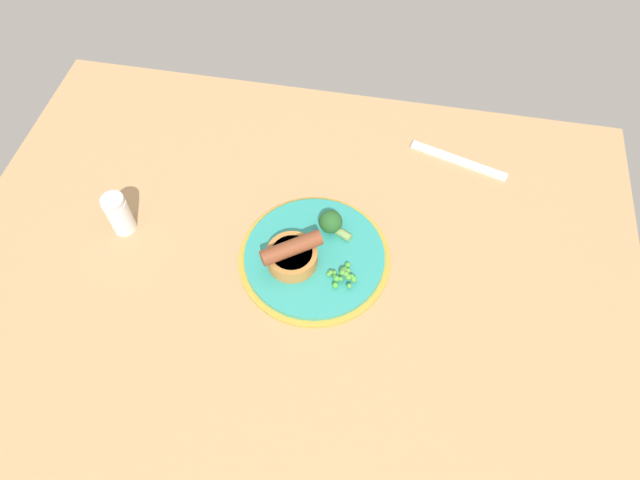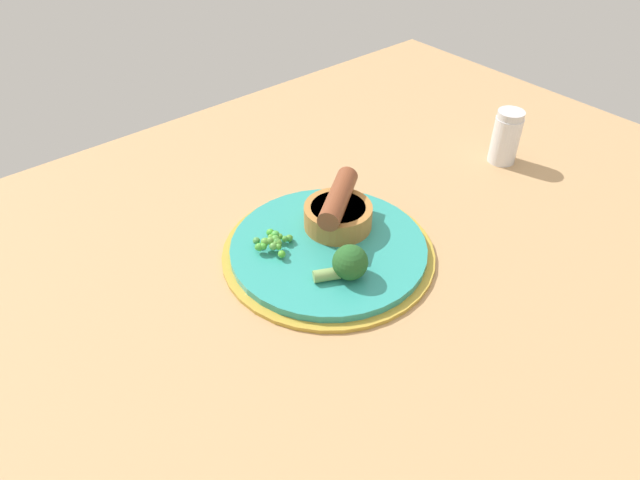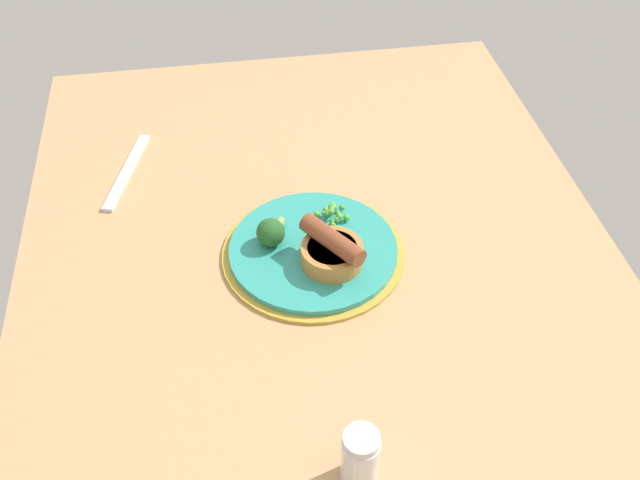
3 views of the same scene
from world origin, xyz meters
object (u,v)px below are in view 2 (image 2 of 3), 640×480
(dinner_plate, at_px, (328,250))
(sausage_pudding, at_px, (341,210))
(broccoli_floret_near, at_px, (348,263))
(salt_shaker, at_px, (506,137))
(pea_pile, at_px, (273,242))

(dinner_plate, bearing_deg, sausage_pudding, 28.71)
(broccoli_floret_near, bearing_deg, dinner_plate, 97.64)
(dinner_plate, distance_m, salt_shaker, 0.32)
(dinner_plate, height_order, broccoli_floret_near, broccoli_floret_near)
(sausage_pudding, distance_m, pea_pile, 0.09)
(dinner_plate, distance_m, sausage_pudding, 0.05)
(pea_pile, bearing_deg, salt_shaker, -5.86)
(dinner_plate, xyz_separation_m, sausage_pudding, (0.04, 0.02, 0.03))
(dinner_plate, xyz_separation_m, broccoli_floret_near, (-0.02, -0.05, 0.03))
(dinner_plate, bearing_deg, pea_pile, 145.90)
(dinner_plate, relative_size, broccoli_floret_near, 4.26)
(salt_shaker, bearing_deg, pea_pile, 174.14)
(broccoli_floret_near, bearing_deg, salt_shaker, 35.14)
(sausage_pudding, height_order, broccoli_floret_near, sausage_pudding)
(sausage_pudding, bearing_deg, broccoli_floret_near, 18.11)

